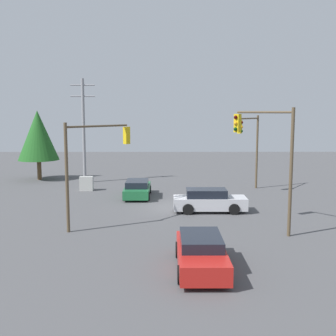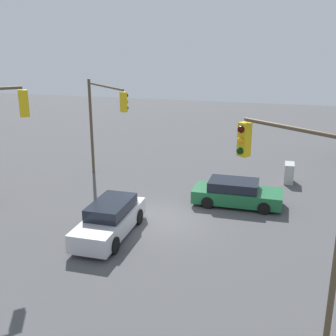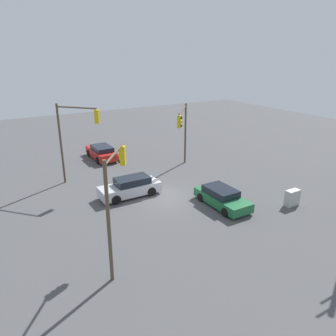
# 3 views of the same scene
# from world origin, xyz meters

# --- Properties ---
(ground_plane) EXTENTS (80.00, 80.00, 0.00)m
(ground_plane) POSITION_xyz_m (0.00, 0.00, 0.00)
(ground_plane) COLOR #4C4C4F
(sedan_green) EXTENTS (2.00, 4.56, 1.32)m
(sedan_green) POSITION_xyz_m (-2.90, 3.14, 0.64)
(sedan_green) COLOR #1E6638
(sedan_green) RESTS_ON ground_plane
(sedan_silver) EXTENTS (4.76, 1.84, 1.52)m
(sedan_silver) POSITION_xyz_m (2.15, -1.79, 0.73)
(sedan_silver) COLOR silver
(sedan_silver) RESTS_ON ground_plane
(traffic_signal_main) EXTENTS (3.24, 3.71, 5.98)m
(traffic_signal_main) POSITION_xyz_m (-4.81, -5.03, 4.16)
(traffic_signal_main) COLOR brown
(traffic_signal_main) RESTS_ON ground_plane
(traffic_signal_cross) EXTENTS (2.31, 3.06, 6.25)m
(traffic_signal_cross) POSITION_xyz_m (6.29, 5.72, 4.27)
(traffic_signal_cross) COLOR brown
(traffic_signal_cross) RESTS_ON ground_plane
(electrical_cabinet) EXTENTS (1.11, 0.54, 1.19)m
(electrical_cabinet) POSITION_xyz_m (-7.32, 5.76, 0.60)
(electrical_cabinet) COLOR #B2B2AD
(electrical_cabinet) RESTS_ON ground_plane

